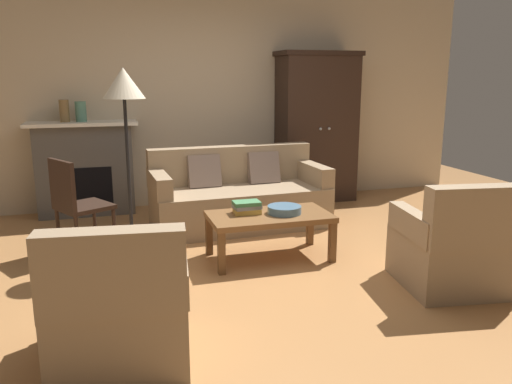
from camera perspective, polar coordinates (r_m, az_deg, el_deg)
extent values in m
plane|color=#B27A47|center=(4.56, 1.27, -8.27)|extent=(9.60, 9.60, 0.00)
cube|color=beige|center=(6.73, -5.51, 10.73)|extent=(7.20, 0.10, 2.80)
cube|color=#4C4947|center=(6.44, -18.55, 2.33)|extent=(1.10, 0.36, 1.08)
cube|color=black|center=(6.30, -18.46, 0.25)|extent=(0.60, 0.01, 0.52)
cube|color=white|center=(6.35, -18.91, 7.27)|extent=(1.26, 0.48, 0.04)
cube|color=black|center=(6.86, 6.75, 6.94)|extent=(1.00, 0.52, 1.89)
cube|color=black|center=(6.83, 6.98, 15.12)|extent=(1.06, 0.55, 0.06)
sphere|color=#ADAFB5|center=(6.58, 7.24, 7.02)|extent=(0.04, 0.04, 0.04)
sphere|color=#ADAFB5|center=(6.63, 8.19, 7.03)|extent=(0.04, 0.04, 0.04)
cube|color=#937A5B|center=(5.66, -1.81, -1.71)|extent=(1.93, 0.92, 0.44)
cube|color=#937A5B|center=(5.89, -2.82, 3.13)|extent=(1.91, 0.26, 0.42)
cube|color=#937A5B|center=(5.40, -10.79, 0.95)|extent=(0.19, 0.80, 0.22)
cube|color=#937A5B|center=(5.90, 6.36, 2.11)|extent=(0.19, 0.80, 0.22)
cube|color=#7F6B60|center=(5.67, -5.82, 2.30)|extent=(0.37, 0.20, 0.37)
cube|color=#7F6B60|center=(5.87, 0.85, 2.72)|extent=(0.37, 0.20, 0.37)
cube|color=brown|center=(4.63, 1.52, -2.77)|extent=(1.10, 0.60, 0.05)
cube|color=brown|center=(4.32, -3.88, -6.86)|extent=(0.06, 0.06, 0.37)
cube|color=brown|center=(4.64, 8.54, -5.58)|extent=(0.06, 0.06, 0.37)
cube|color=brown|center=(4.81, -5.28, -4.85)|extent=(0.06, 0.06, 0.37)
cube|color=brown|center=(5.09, 6.05, -3.84)|extent=(0.06, 0.06, 0.37)
cylinder|color=slate|center=(4.64, 3.20, -1.98)|extent=(0.31, 0.31, 0.07)
cube|color=gold|center=(4.64, -1.02, -2.12)|extent=(0.25, 0.19, 0.05)
cube|color=gray|center=(4.63, -1.03, -1.65)|extent=(0.25, 0.18, 0.03)
cube|color=#427A4C|center=(4.62, -1.07, -1.25)|extent=(0.24, 0.17, 0.03)
cylinder|color=olive|center=(6.35, -20.65, 8.48)|extent=(0.11, 0.11, 0.26)
cylinder|color=slate|center=(6.34, -19.00, 8.50)|extent=(0.12, 0.12, 0.23)
cube|color=#997F60|center=(3.22, -14.71, -13.99)|extent=(0.85, 0.85, 0.42)
cube|color=#997F60|center=(2.76, -15.77, -8.69)|extent=(0.77, 0.25, 0.46)
cube|color=#997F60|center=(3.08, -8.85, -8.67)|extent=(0.21, 0.71, 0.20)
cube|color=#997F60|center=(3.15, -21.10, -8.93)|extent=(0.21, 0.71, 0.20)
cube|color=#997F60|center=(4.38, 20.88, -7.11)|extent=(0.86, 0.86, 0.42)
cube|color=#997F60|center=(4.00, 23.50, -2.59)|extent=(0.78, 0.27, 0.46)
cube|color=#997F60|center=(4.46, 24.92, -2.95)|extent=(0.22, 0.71, 0.20)
cube|color=#997F60|center=(4.14, 17.21, -3.46)|extent=(0.22, 0.71, 0.20)
cube|color=black|center=(5.11, -18.63, -1.56)|extent=(0.60, 0.60, 0.04)
cylinder|color=black|center=(5.09, -15.56, -4.03)|extent=(0.04, 0.04, 0.41)
cylinder|color=black|center=(5.41, -17.61, -3.17)|extent=(0.04, 0.04, 0.41)
cylinder|color=black|center=(4.92, -19.38, -4.88)|extent=(0.04, 0.04, 0.41)
cylinder|color=black|center=(5.25, -21.25, -3.93)|extent=(0.04, 0.04, 0.41)
cube|color=black|center=(4.97, -20.87, 0.78)|extent=(0.25, 0.40, 0.45)
cylinder|color=black|center=(4.84, -13.55, -7.21)|extent=(0.26, 0.26, 0.02)
cylinder|color=black|center=(4.64, -14.02, 1.22)|extent=(0.03, 0.03, 1.47)
cone|color=beige|center=(4.55, -14.60, 11.71)|extent=(0.36, 0.36, 0.26)
ellipsoid|color=tan|center=(4.21, -10.36, -6.66)|extent=(0.30, 0.44, 0.22)
sphere|color=tan|center=(3.98, -9.06, -6.85)|extent=(0.15, 0.15, 0.15)
cylinder|color=tan|center=(4.19, -8.92, -9.34)|extent=(0.06, 0.06, 0.14)
cylinder|color=tan|center=(4.15, -10.33, -9.61)|extent=(0.06, 0.06, 0.14)
cylinder|color=tan|center=(4.40, -10.21, -8.31)|extent=(0.06, 0.06, 0.14)
cylinder|color=tan|center=(4.36, -11.55, -8.55)|extent=(0.06, 0.06, 0.14)
sphere|color=tan|center=(4.41, -11.53, -5.55)|extent=(0.06, 0.06, 0.06)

